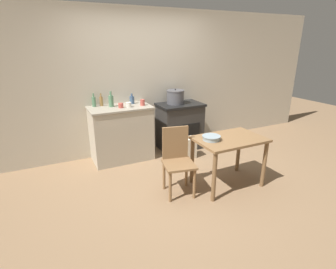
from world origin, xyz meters
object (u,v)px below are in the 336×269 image
(bottle_far_left, at_px, (132,100))
(bottle_center_left, at_px, (111,101))
(work_table, at_px, (229,146))
(flour_sack, at_px, (187,148))
(stock_pot, at_px, (175,97))
(cup_mid_right, at_px, (129,105))
(chair, at_px, (177,159))
(cup_center, at_px, (121,105))
(mixing_bowl_large, at_px, (211,138))
(bottle_left, at_px, (94,102))
(stove, at_px, (180,126))
(bottle_mid_left, at_px, (101,101))
(cup_center_right, at_px, (142,102))

(bottle_far_left, xyz_separation_m, bottle_center_left, (-0.39, -0.07, 0.03))
(work_table, relative_size, flour_sack, 2.56)
(bottle_far_left, height_order, bottle_center_left, bottle_center_left)
(stock_pot, relative_size, cup_mid_right, 3.80)
(chair, distance_m, stock_pot, 1.69)
(bottle_center_left, relative_size, cup_center, 3.10)
(stock_pot, xyz_separation_m, mixing_bowl_large, (-0.26, -1.55, -0.26))
(bottle_left, bearing_deg, cup_center, -35.95)
(stove, distance_m, mixing_bowl_large, 1.59)
(stock_pot, bearing_deg, bottle_left, 174.16)
(bottle_center_left, bearing_deg, cup_mid_right, -33.31)
(flour_sack, relative_size, bottle_mid_left, 1.74)
(flour_sack, height_order, bottle_far_left, bottle_far_left)
(bottle_mid_left, bearing_deg, bottle_center_left, -45.59)
(bottle_center_left, height_order, cup_mid_right, bottle_center_left)
(work_table, height_order, bottle_mid_left, bottle_mid_left)
(chair, height_order, cup_center, cup_center)
(bottle_far_left, relative_size, cup_center, 2.15)
(chair, distance_m, bottle_mid_left, 1.79)
(bottle_far_left, xyz_separation_m, bottle_left, (-0.64, 0.06, 0.02))
(stove, relative_size, bottle_far_left, 4.91)
(bottle_mid_left, relative_size, cup_center, 2.54)
(flour_sack, distance_m, bottle_far_left, 1.30)
(cup_center, distance_m, cup_mid_right, 0.13)
(stove, height_order, bottle_far_left, bottle_far_left)
(chair, xyz_separation_m, bottle_left, (-0.75, 1.58, 0.55))
(stock_pot, height_order, cup_center, stock_pot)
(cup_mid_right, bearing_deg, cup_center, 171.05)
(chair, bearing_deg, bottle_left, 126.62)
(bottle_mid_left, xyz_separation_m, bottle_center_left, (0.13, -0.14, 0.02))
(flour_sack, height_order, bottle_center_left, bottle_center_left)
(cup_mid_right, bearing_deg, stock_pot, 8.73)
(stove, relative_size, flour_sack, 2.38)
(flour_sack, relative_size, mixing_bowl_large, 1.49)
(bottle_mid_left, bearing_deg, flour_sack, -27.31)
(mixing_bowl_large, relative_size, cup_center_right, 2.44)
(mixing_bowl_large, height_order, bottle_mid_left, bottle_mid_left)
(stock_pot, xyz_separation_m, bottle_center_left, (-1.20, 0.02, 0.04))
(bottle_mid_left, xyz_separation_m, cup_mid_right, (0.38, -0.30, -0.04))
(chair, bearing_deg, mixing_bowl_large, -2.90)
(stove, bearing_deg, bottle_mid_left, 172.49)
(work_table, relative_size, cup_center, 11.35)
(work_table, height_order, cup_mid_right, cup_mid_right)
(chair, bearing_deg, stock_pot, 74.92)
(cup_center, bearing_deg, stock_pot, 6.65)
(mixing_bowl_large, xyz_separation_m, cup_center_right, (-0.44, 1.42, 0.24))
(bottle_far_left, relative_size, cup_mid_right, 2.06)
(mixing_bowl_large, bearing_deg, bottle_center_left, 121.11)
(mixing_bowl_large, distance_m, bottle_center_left, 1.85)
(cup_center, height_order, cup_mid_right, cup_mid_right)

